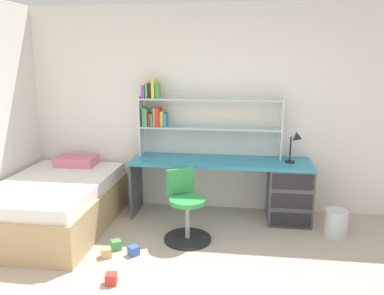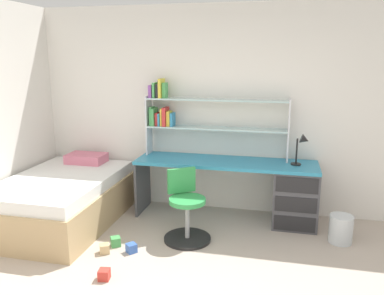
{
  "view_description": "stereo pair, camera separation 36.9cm",
  "coord_description": "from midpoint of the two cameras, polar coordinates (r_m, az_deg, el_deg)",
  "views": [
    {
      "loc": [
        0.28,
        -2.46,
        1.97
      ],
      "look_at": [
        -0.25,
        1.47,
        1.05
      ],
      "focal_mm": 36.3,
      "sensor_mm": 36.0,
      "label": 1
    },
    {
      "loc": [
        0.64,
        -2.4,
        1.97
      ],
      "look_at": [
        -0.25,
        1.47,
        1.05
      ],
      "focal_mm": 36.3,
      "sensor_mm": 36.0,
      "label": 2
    }
  ],
  "objects": [
    {
      "name": "room_shell",
      "position": [
        4.12,
        -11.88,
        3.6
      ],
      "size": [
        6.01,
        5.94,
        2.62
      ],
      "color": "white",
      "rests_on": "ground_plane"
    },
    {
      "name": "desk",
      "position": [
        4.84,
        14.18,
        -5.99
      ],
      "size": [
        2.2,
        0.59,
        0.73
      ],
      "color": "teal",
      "rests_on": "ground_plane"
    },
    {
      "name": "bookshelf_hutch",
      "position": [
        4.89,
        2.43,
        4.97
      ],
      "size": [
        1.79,
        0.22,
        0.98
      ],
      "color": "silver",
      "rests_on": "desk"
    },
    {
      "name": "desk_lamp",
      "position": [
        4.69,
        18.14,
        0.37
      ],
      "size": [
        0.2,
        0.17,
        0.38
      ],
      "color": "black",
      "rests_on": "desk"
    },
    {
      "name": "swivel_chair",
      "position": [
        4.31,
        1.64,
        -9.65
      ],
      "size": [
        0.52,
        0.52,
        0.78
      ],
      "color": "black",
      "rests_on": "ground_plane"
    },
    {
      "name": "bed_platform",
      "position": [
        4.92,
        -16.47,
        -7.37
      ],
      "size": [
        1.21,
        1.8,
        0.71
      ],
      "color": "tan",
      "rests_on": "ground_plane"
    },
    {
      "name": "waste_bin",
      "position": [
        4.66,
        23.22,
        -10.99
      ],
      "size": [
        0.25,
        0.25,
        0.31
      ],
      "primitive_type": "cylinder",
      "color": "silver",
      "rests_on": "ground_plane"
    },
    {
      "name": "toy_block_blue_0",
      "position": [
        4.16,
        -6.32,
        -14.53
      ],
      "size": [
        0.13,
        0.13,
        0.09
      ],
      "primitive_type": "cube",
      "rotation": [
        0.0,
        0.0,
        0.84
      ],
      "color": "#3860B7",
      "rests_on": "ground_plane"
    },
    {
      "name": "toy_block_natural_1",
      "position": [
        4.18,
        -10.2,
        -14.47
      ],
      "size": [
        0.13,
        0.13,
        0.1
      ],
      "primitive_type": "cube",
      "rotation": [
        0.0,
        0.0,
        2.08
      ],
      "color": "tan",
      "rests_on": "ground_plane"
    },
    {
      "name": "toy_block_green_2",
      "position": [
        4.3,
        -8.71,
        -13.55
      ],
      "size": [
        0.14,
        0.14,
        0.1
      ],
      "primitive_type": "cube",
      "rotation": [
        0.0,
        0.0,
        0.57
      ],
      "color": "#479E51",
      "rests_on": "ground_plane"
    },
    {
      "name": "toy_block_red_3",
      "position": [
        3.74,
        -9.91,
        -17.98
      ],
      "size": [
        0.11,
        0.11,
        0.1
      ],
      "primitive_type": "cube",
      "rotation": [
        0.0,
        0.0,
        1.73
      ],
      "color": "red",
      "rests_on": "ground_plane"
    }
  ]
}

